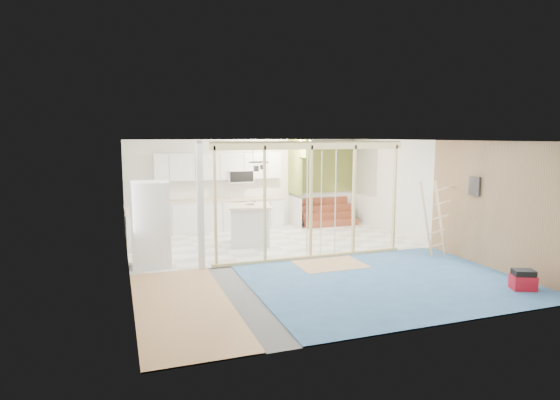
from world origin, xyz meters
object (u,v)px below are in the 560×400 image
object	(u,v)px
fridge	(151,224)
ladder	(435,218)
island	(249,225)
toolbox	(523,281)

from	to	relation	value
fridge	ladder	distance (m)	6.17
island	toolbox	bearing A→B (deg)	-41.38
fridge	island	world-z (taller)	fridge
fridge	toolbox	distance (m)	7.14
toolbox	ladder	distance (m)	2.58
toolbox	ladder	bearing A→B (deg)	112.21
island	fridge	bearing A→B (deg)	-141.50
fridge	ladder	xyz separation A→B (m)	(6.04, -1.28, -0.01)
toolbox	ladder	xyz separation A→B (m)	(0.02, 2.48, 0.70)
ladder	fridge	bearing A→B (deg)	171.54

